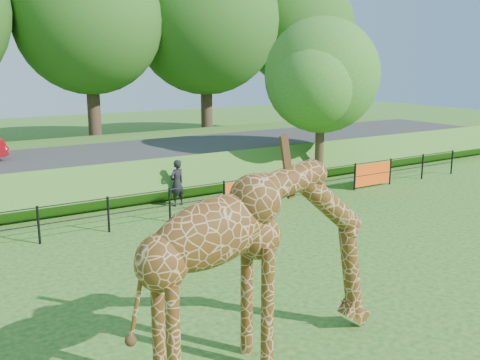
{
  "coord_description": "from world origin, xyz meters",
  "views": [
    {
      "loc": [
        -6.82,
        -7.06,
        5.0
      ],
      "look_at": [
        0.37,
        4.39,
        2.0
      ],
      "focal_mm": 40.0,
      "sensor_mm": 36.0,
      "label": 1
    }
  ],
  "objects": [
    {
      "name": "bg_tree_line",
      "position": [
        1.89,
        22.0,
        7.19
      ],
      "size": [
        37.3,
        8.8,
        11.82
      ],
      "color": "#372418",
      "rests_on": "ground"
    },
    {
      "name": "road",
      "position": [
        0.0,
        14.0,
        1.36
      ],
      "size": [
        40.0,
        5.0,
        0.12
      ],
      "primitive_type": "cube",
      "color": "#303032",
      "rests_on": "embankment"
    },
    {
      "name": "visitor",
      "position": [
        1.06,
        9.67,
        0.82
      ],
      "size": [
        0.69,
        0.55,
        1.65
      ],
      "primitive_type": "imported",
      "rotation": [
        0.0,
        0.0,
        3.44
      ],
      "color": "black",
      "rests_on": "ground"
    },
    {
      "name": "giraffe",
      "position": [
        -2.04,
        -0.21,
        1.71
      ],
      "size": [
        4.78,
        0.9,
        3.41
      ],
      "primitive_type": null,
      "rotation": [
        0.0,
        0.0,
        -0.0
      ],
      "color": "#543211",
      "rests_on": "ground"
    },
    {
      "name": "ground",
      "position": [
        0.0,
        0.0,
        0.0
      ],
      "size": [
        90.0,
        90.0,
        0.0
      ],
      "primitive_type": "plane",
      "color": "#1D5114",
      "rests_on": "ground"
    },
    {
      "name": "embankment",
      "position": [
        0.0,
        15.5,
        0.65
      ],
      "size": [
        40.0,
        9.0,
        1.3
      ],
      "primitive_type": "cube",
      "color": "#1D5114",
      "rests_on": "ground"
    },
    {
      "name": "tree_east",
      "position": [
        7.6,
        9.63,
        4.28
      ],
      "size": [
        5.4,
        4.71,
        6.76
      ],
      "color": "#372418",
      "rests_on": "ground"
    },
    {
      "name": "perimeter_fence",
      "position": [
        0.0,
        8.0,
        0.55
      ],
      "size": [
        28.07,
        0.1,
        1.1
      ],
      "primitive_type": null,
      "color": "black",
      "rests_on": "ground"
    }
  ]
}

